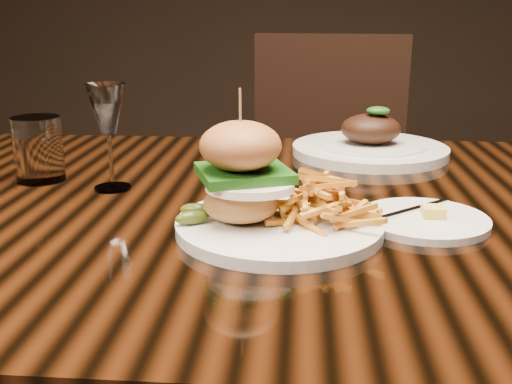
# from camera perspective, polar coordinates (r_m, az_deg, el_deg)

# --- Properties ---
(dining_table) EXTENTS (1.60, 0.90, 0.75)m
(dining_table) POSITION_cam_1_polar(r_m,az_deg,el_deg) (0.90, 1.16, -5.53)
(dining_table) COLOR black
(dining_table) RESTS_ON ground
(burger_plate) EXTENTS (0.26, 0.26, 0.18)m
(burger_plate) POSITION_cam_1_polar(r_m,az_deg,el_deg) (0.74, 1.82, -0.40)
(burger_plate) COLOR silver
(burger_plate) RESTS_ON dining_table
(side_saucer) EXTENTS (0.17, 0.17, 0.02)m
(side_saucer) POSITION_cam_1_polar(r_m,az_deg,el_deg) (0.81, 15.72, -2.53)
(side_saucer) COLOR silver
(side_saucer) RESTS_ON dining_table
(ramekin) EXTENTS (0.08, 0.08, 0.03)m
(ramekin) POSITION_cam_1_polar(r_m,az_deg,el_deg) (0.90, 0.18, 0.75)
(ramekin) COLOR silver
(ramekin) RESTS_ON dining_table
(wine_glass) EXTENTS (0.06, 0.06, 0.16)m
(wine_glass) POSITION_cam_1_polar(r_m,az_deg,el_deg) (0.93, -13.96, 7.31)
(wine_glass) COLOR white
(wine_glass) RESTS_ON dining_table
(water_tumbler) EXTENTS (0.08, 0.08, 0.10)m
(water_tumbler) POSITION_cam_1_polar(r_m,az_deg,el_deg) (1.03, -20.02, 3.86)
(water_tumbler) COLOR white
(water_tumbler) RESTS_ON dining_table
(far_dish) EXTENTS (0.30, 0.30, 0.09)m
(far_dish) POSITION_cam_1_polar(r_m,az_deg,el_deg) (1.17, 10.79, 4.38)
(far_dish) COLOR silver
(far_dish) RESTS_ON dining_table
(chair_far) EXTENTS (0.51, 0.52, 0.95)m
(chair_far) POSITION_cam_1_polar(r_m,az_deg,el_deg) (1.79, 6.51, 1.28)
(chair_far) COLOR black
(chair_far) RESTS_ON ground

